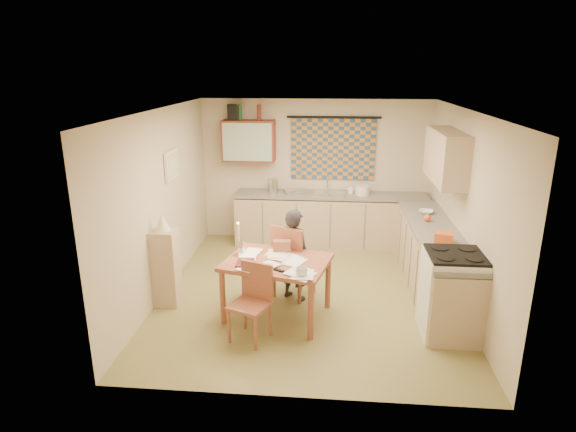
# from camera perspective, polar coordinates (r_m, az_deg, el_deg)

# --- Properties ---
(floor) EXTENTS (4.00, 4.50, 0.02)m
(floor) POSITION_cam_1_polar(r_m,az_deg,el_deg) (6.83, 2.42, -9.08)
(floor) COLOR olive
(floor) RESTS_ON ground
(ceiling) EXTENTS (4.00, 4.50, 0.02)m
(ceiling) POSITION_cam_1_polar(r_m,az_deg,el_deg) (6.14, 2.73, 12.51)
(ceiling) COLOR white
(ceiling) RESTS_ON floor
(wall_back) EXTENTS (4.00, 0.02, 2.50)m
(wall_back) POSITION_cam_1_polar(r_m,az_deg,el_deg) (8.56, 3.26, 5.33)
(wall_back) COLOR beige
(wall_back) RESTS_ON floor
(wall_front) EXTENTS (4.00, 0.02, 2.50)m
(wall_front) POSITION_cam_1_polar(r_m,az_deg,el_deg) (4.25, 1.16, -7.35)
(wall_front) COLOR beige
(wall_front) RESTS_ON floor
(wall_left) EXTENTS (0.02, 4.50, 2.50)m
(wall_left) POSITION_cam_1_polar(r_m,az_deg,el_deg) (6.75, -14.73, 1.52)
(wall_left) COLOR beige
(wall_left) RESTS_ON floor
(wall_right) EXTENTS (0.02, 4.50, 2.50)m
(wall_right) POSITION_cam_1_polar(r_m,az_deg,el_deg) (6.60, 20.28, 0.64)
(wall_right) COLOR beige
(wall_right) RESTS_ON floor
(window_blind) EXTENTS (1.45, 0.03, 1.05)m
(window_blind) POSITION_cam_1_polar(r_m,az_deg,el_deg) (8.44, 5.35, 7.88)
(window_blind) COLOR navy
(window_blind) RESTS_ON wall_back
(curtain_rod) EXTENTS (1.60, 0.04, 0.04)m
(curtain_rod) POSITION_cam_1_polar(r_m,az_deg,el_deg) (8.35, 5.46, 11.58)
(curtain_rod) COLOR black
(curtain_rod) RESTS_ON wall_back
(wall_cabinet) EXTENTS (0.90, 0.34, 0.70)m
(wall_cabinet) POSITION_cam_1_polar(r_m,az_deg,el_deg) (8.40, -4.68, 8.89)
(wall_cabinet) COLOR maroon
(wall_cabinet) RESTS_ON wall_back
(wall_cabinet_glass) EXTENTS (0.84, 0.02, 0.64)m
(wall_cabinet_glass) POSITION_cam_1_polar(r_m,az_deg,el_deg) (8.23, -4.87, 8.71)
(wall_cabinet_glass) COLOR #99B2A5
(wall_cabinet_glass) RESTS_ON wall_back
(upper_cabinet_right) EXTENTS (0.34, 1.30, 0.70)m
(upper_cabinet_right) POSITION_cam_1_polar(r_m,az_deg,el_deg) (6.94, 18.22, 6.73)
(upper_cabinet_right) COLOR tan
(upper_cabinet_right) RESTS_ON wall_right
(framed_print) EXTENTS (0.04, 0.50, 0.40)m
(framed_print) POSITION_cam_1_polar(r_m,az_deg,el_deg) (7.01, -13.63, 5.95)
(framed_print) COLOR #F4E7CD
(framed_print) RESTS_ON wall_left
(print_canvas) EXTENTS (0.01, 0.42, 0.32)m
(print_canvas) POSITION_cam_1_polar(r_m,az_deg,el_deg) (7.00, -13.43, 5.95)
(print_canvas) COLOR white
(print_canvas) RESTS_ON wall_left
(counter_back) EXTENTS (3.30, 0.62, 0.92)m
(counter_back) POSITION_cam_1_polar(r_m,az_deg,el_deg) (8.46, 5.04, -0.45)
(counter_back) COLOR tan
(counter_back) RESTS_ON floor
(counter_right) EXTENTS (0.62, 2.95, 0.92)m
(counter_right) POSITION_cam_1_polar(r_m,az_deg,el_deg) (6.94, 16.76, -5.20)
(counter_right) COLOR tan
(counter_right) RESTS_ON floor
(stove) EXTENTS (0.66, 0.66, 1.01)m
(stove) POSITION_cam_1_polar(r_m,az_deg,el_deg) (5.93, 18.87, -8.80)
(stove) COLOR white
(stove) RESTS_ON floor
(sink) EXTENTS (0.60, 0.52, 0.10)m
(sink) POSITION_cam_1_polar(r_m,az_deg,el_deg) (8.34, 4.91, 2.36)
(sink) COLOR silver
(sink) RESTS_ON counter_back
(tap) EXTENTS (0.03, 0.03, 0.28)m
(tap) POSITION_cam_1_polar(r_m,az_deg,el_deg) (8.47, 4.67, 3.86)
(tap) COLOR silver
(tap) RESTS_ON counter_back
(dish_rack) EXTENTS (0.43, 0.40, 0.06)m
(dish_rack) POSITION_cam_1_polar(r_m,az_deg,el_deg) (8.34, 0.80, 2.93)
(dish_rack) COLOR silver
(dish_rack) RESTS_ON counter_back
(kettle) EXTENTS (0.24, 0.24, 0.24)m
(kettle) POSITION_cam_1_polar(r_m,az_deg,el_deg) (8.36, -1.79, 3.58)
(kettle) COLOR silver
(kettle) RESTS_ON counter_back
(mixing_bowl) EXTENTS (0.32, 0.32, 0.16)m
(mixing_bowl) POSITION_cam_1_polar(r_m,az_deg,el_deg) (8.33, 8.80, 3.05)
(mixing_bowl) COLOR white
(mixing_bowl) RESTS_ON counter_back
(soap_bottle) EXTENTS (0.09, 0.09, 0.17)m
(soap_bottle) POSITION_cam_1_polar(r_m,az_deg,el_deg) (8.37, 7.43, 3.20)
(soap_bottle) COLOR white
(soap_bottle) RESTS_ON counter_back
(bowl) EXTENTS (0.30, 0.30, 0.05)m
(bowl) POSITION_cam_1_polar(r_m,az_deg,el_deg) (7.46, 16.01, 0.47)
(bowl) COLOR white
(bowl) RESTS_ON counter_right
(orange_bag) EXTENTS (0.26, 0.21, 0.12)m
(orange_bag) POSITION_cam_1_polar(r_m,az_deg,el_deg) (6.31, 18.01, -2.44)
(orange_bag) COLOR orange
(orange_bag) RESTS_ON counter_right
(fruit_orange) EXTENTS (0.10, 0.10, 0.10)m
(fruit_orange) POSITION_cam_1_polar(r_m,az_deg,el_deg) (7.09, 16.18, -0.23)
(fruit_orange) COLOR orange
(fruit_orange) RESTS_ON counter_right
(speaker) EXTENTS (0.20, 0.23, 0.26)m
(speaker) POSITION_cam_1_polar(r_m,az_deg,el_deg) (8.39, -6.64, 12.12)
(speaker) COLOR black
(speaker) RESTS_ON wall_cabinet
(bottle_green) EXTENTS (0.08, 0.08, 0.26)m
(bottle_green) POSITION_cam_1_polar(r_m,az_deg,el_deg) (8.37, -5.74, 12.14)
(bottle_green) COLOR #195926
(bottle_green) RESTS_ON wall_cabinet
(bottle_brown) EXTENTS (0.08, 0.08, 0.26)m
(bottle_brown) POSITION_cam_1_polar(r_m,az_deg,el_deg) (8.31, -3.45, 12.16)
(bottle_brown) COLOR maroon
(bottle_brown) RESTS_ON wall_cabinet
(dining_table) EXTENTS (1.41, 1.19, 0.75)m
(dining_table) POSITION_cam_1_polar(r_m,az_deg,el_deg) (6.07, -1.30, -8.52)
(dining_table) COLOR brown
(dining_table) RESTS_ON floor
(chair_far) EXTENTS (0.63, 0.63, 1.03)m
(chair_far) POSITION_cam_1_polar(r_m,az_deg,el_deg) (6.60, 0.69, -6.84)
(chair_far) COLOR brown
(chair_far) RESTS_ON floor
(chair_near) EXTENTS (0.52, 0.52, 0.89)m
(chair_near) POSITION_cam_1_polar(r_m,az_deg,el_deg) (5.64, -4.45, -11.85)
(chair_near) COLOR brown
(chair_near) RESTS_ON floor
(person) EXTENTS (0.73, 0.71, 1.26)m
(person) POSITION_cam_1_polar(r_m,az_deg,el_deg) (6.40, 0.72, -4.61)
(person) COLOR black
(person) RESTS_ON floor
(shelf_stand) EXTENTS (0.32, 0.30, 1.03)m
(shelf_stand) POSITION_cam_1_polar(r_m,az_deg,el_deg) (6.49, -14.27, -5.98)
(shelf_stand) COLOR tan
(shelf_stand) RESTS_ON floor
(lampshade) EXTENTS (0.20, 0.20, 0.22)m
(lampshade) POSITION_cam_1_polar(r_m,az_deg,el_deg) (6.28, -14.69, -0.73)
(lampshade) COLOR #F4E7CD
(lampshade) RESTS_ON shelf_stand
(letter_rack) EXTENTS (0.23, 0.12, 0.16)m
(letter_rack) POSITION_cam_1_polar(r_m,az_deg,el_deg) (6.13, -0.75, -3.64)
(letter_rack) COLOR brown
(letter_rack) RESTS_ON dining_table
(mug) EXTENTS (0.26, 0.26, 0.11)m
(mug) POSITION_cam_1_polar(r_m,az_deg,el_deg) (5.47, 1.63, -6.63)
(mug) COLOR white
(mug) RESTS_ON dining_table
(magazine) EXTENTS (0.21, 0.28, 0.03)m
(magazine) POSITION_cam_1_polar(r_m,az_deg,el_deg) (5.85, -6.09, -5.53)
(magazine) COLOR maroon
(magazine) RESTS_ON dining_table
(book) EXTENTS (0.27, 0.30, 0.02)m
(book) POSITION_cam_1_polar(r_m,az_deg,el_deg) (5.96, -5.38, -5.08)
(book) COLOR orange
(book) RESTS_ON dining_table
(orange_box) EXTENTS (0.13, 0.09, 0.04)m
(orange_box) POSITION_cam_1_polar(r_m,az_deg,el_deg) (5.74, -4.94, -5.84)
(orange_box) COLOR orange
(orange_box) RESTS_ON dining_table
(eyeglasses) EXTENTS (0.13, 0.11, 0.02)m
(eyeglasses) POSITION_cam_1_polar(r_m,az_deg,el_deg) (5.62, -1.06, -6.45)
(eyeglasses) COLOR black
(eyeglasses) RESTS_ON dining_table
(candle_holder) EXTENTS (0.06, 0.06, 0.18)m
(candle_holder) POSITION_cam_1_polar(r_m,az_deg,el_deg) (6.12, -5.39, -3.65)
(candle_holder) COLOR silver
(candle_holder) RESTS_ON dining_table
(candle) EXTENTS (0.03, 0.03, 0.22)m
(candle) POSITION_cam_1_polar(r_m,az_deg,el_deg) (6.04, -5.90, -1.93)
(candle) COLOR white
(candle) RESTS_ON dining_table
(candle_flame) EXTENTS (0.02, 0.02, 0.02)m
(candle_flame) POSITION_cam_1_polar(r_m,az_deg,el_deg) (6.00, -5.96, -0.85)
(candle_flame) COLOR #FFCC66
(candle_flame) RESTS_ON dining_table
(papers) EXTENTS (1.02, 1.04, 0.02)m
(papers) POSITION_cam_1_polar(r_m,az_deg,el_deg) (5.88, -1.25, -5.29)
(papers) COLOR white
(papers) RESTS_ON dining_table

